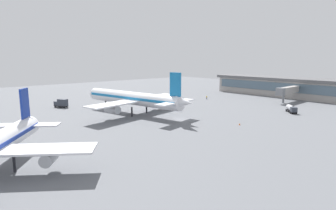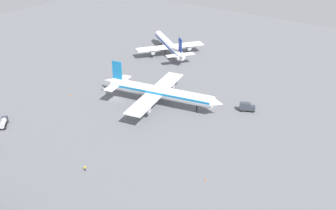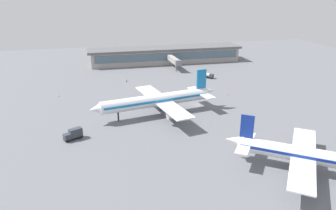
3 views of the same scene
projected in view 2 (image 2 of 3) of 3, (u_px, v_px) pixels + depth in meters
name	position (u px, v px, depth m)	size (l,w,h in m)	color
ground	(116.00, 99.00, 156.48)	(288.00, 288.00, 0.00)	slate
airplane_at_gate	(160.00, 92.00, 149.77)	(48.25, 39.18, 14.77)	white
airplane_taxiing	(169.00, 45.00, 198.23)	(35.70, 30.22, 12.79)	white
catering_truck	(247.00, 107.00, 147.23)	(5.86, 4.18, 3.30)	black
fuel_truck	(3.00, 122.00, 137.89)	(5.74, 5.85, 2.50)	black
ground_crew_worker	(85.00, 168.00, 115.91)	(0.40, 0.58, 1.67)	#1E2338
safety_cone_near_gate	(205.00, 179.00, 112.38)	(0.44, 0.44, 0.60)	#EA590C
safety_cone_mid_apron	(71.00, 95.00, 159.07)	(0.44, 0.44, 0.60)	#EA590C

